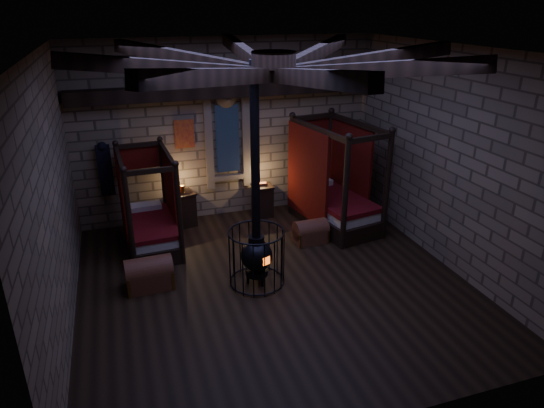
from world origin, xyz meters
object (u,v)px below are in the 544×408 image
object	(u,v)px
bed_left	(150,224)
stove	(256,253)
trunk_left	(149,274)
trunk_right	(311,232)
bed_right	(333,200)

from	to	relation	value
bed_left	stove	distance (m)	2.76
trunk_left	trunk_right	bearing A→B (deg)	10.61
trunk_left	trunk_right	size ratio (longest dim) A/B	1.17
bed_right	stove	world-z (taller)	stove
trunk_right	stove	size ratio (longest dim) A/B	0.18
bed_left	trunk_right	xyz separation A→B (m)	(3.32, -0.91, -0.28)
bed_right	trunk_right	world-z (taller)	bed_right
bed_right	trunk_left	world-z (taller)	bed_right
trunk_left	stove	size ratio (longest dim) A/B	0.21
trunk_right	bed_right	bearing A→B (deg)	39.19
bed_left	bed_right	size ratio (longest dim) A/B	0.83
bed_left	trunk_left	xyz separation A→B (m)	(-0.19, -1.70, -0.24)
stove	bed_left	bearing A→B (deg)	106.00
trunk_right	stove	world-z (taller)	stove
bed_left	trunk_left	size ratio (longest dim) A/B	2.40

